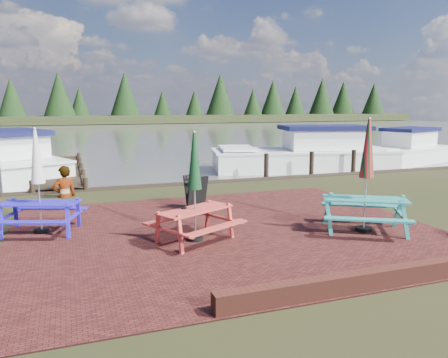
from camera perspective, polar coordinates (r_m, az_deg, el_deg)
ground at (r=8.72m, az=2.62°, el=-8.59°), size 120.00×120.00×0.00m
paving at (r=9.60m, az=0.35°, el=-6.79°), size 9.00×7.50×0.02m
brick_wall at (r=7.89m, az=24.59°, el=-10.31°), size 6.21×1.79×0.30m
water at (r=44.85m, az=-15.70°, el=5.75°), size 120.00×60.00×0.02m
far_treeline at (r=73.73m, az=-17.49°, el=9.58°), size 120.00×10.00×8.10m
picnic_table_teal at (r=9.85m, az=17.99°, el=-1.77°), size 2.31×2.24×2.45m
picnic_table_red at (r=8.75m, az=-3.82°, el=-3.27°), size 2.06×1.98×2.21m
picnic_table_blue at (r=10.09m, az=-22.96°, el=-2.23°), size 2.00×1.89×2.24m
chalkboard at (r=11.43m, az=-3.70°, el=-1.74°), size 0.61×0.71×0.92m
jetty at (r=19.11m, az=-20.53°, el=1.15°), size 1.76×9.08×1.00m
boat_jetty at (r=19.72m, az=-26.38°, el=1.97°), size 5.31×7.89×2.17m
boat_near at (r=20.19m, az=10.79°, el=2.99°), size 8.60×4.60×2.21m
boat_far at (r=23.63m, az=22.30°, el=3.22°), size 6.72×4.21×1.98m
person at (r=13.78m, az=-20.29°, el=1.57°), size 0.78×0.62×1.87m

